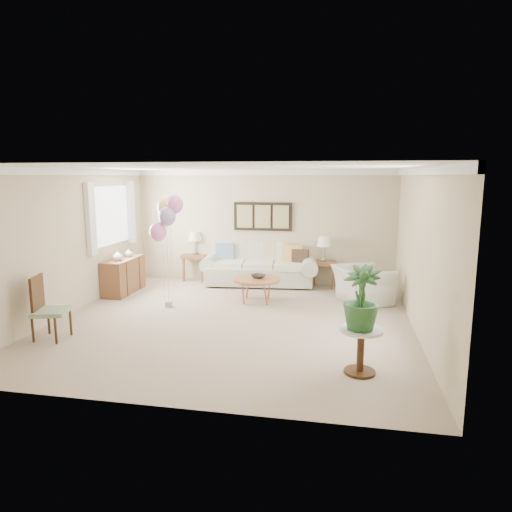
{
  "coord_description": "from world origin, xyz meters",
  "views": [
    {
      "loc": [
        1.81,
        -7.31,
        2.47
      ],
      "look_at": [
        0.29,
        0.6,
        1.05
      ],
      "focal_mm": 32.0,
      "sensor_mm": 36.0,
      "label": 1
    }
  ],
  "objects_px": {
    "sofa": "(260,268)",
    "coffee_table": "(256,280)",
    "accent_chair": "(46,306)",
    "armchair": "(362,285)",
    "balloon_cluster": "(166,216)"
  },
  "relations": [
    {
      "from": "armchair",
      "to": "accent_chair",
      "type": "xyz_separation_m",
      "value": [
        -4.81,
        -3.03,
        0.16
      ]
    },
    {
      "from": "coffee_table",
      "to": "balloon_cluster",
      "type": "height_order",
      "value": "balloon_cluster"
    },
    {
      "from": "coffee_table",
      "to": "armchair",
      "type": "bearing_deg",
      "value": 10.45
    },
    {
      "from": "sofa",
      "to": "armchair",
      "type": "bearing_deg",
      "value": -26.45
    },
    {
      "from": "coffee_table",
      "to": "armchair",
      "type": "xyz_separation_m",
      "value": [
        2.06,
        0.38,
        -0.09
      ]
    },
    {
      "from": "sofa",
      "to": "balloon_cluster",
      "type": "height_order",
      "value": "balloon_cluster"
    },
    {
      "from": "armchair",
      "to": "accent_chair",
      "type": "bearing_deg",
      "value": 98.96
    },
    {
      "from": "sofa",
      "to": "coffee_table",
      "type": "xyz_separation_m",
      "value": [
        0.2,
        -1.5,
        0.05
      ]
    },
    {
      "from": "sofa",
      "to": "coffee_table",
      "type": "relative_size",
      "value": 2.91
    },
    {
      "from": "armchair",
      "to": "balloon_cluster",
      "type": "distance_m",
      "value": 4.02
    },
    {
      "from": "coffee_table",
      "to": "accent_chair",
      "type": "distance_m",
      "value": 3.82
    },
    {
      "from": "sofa",
      "to": "coffee_table",
      "type": "height_order",
      "value": "sofa"
    },
    {
      "from": "sofa",
      "to": "armchair",
      "type": "distance_m",
      "value": 2.52
    },
    {
      "from": "accent_chair",
      "to": "coffee_table",
      "type": "bearing_deg",
      "value": 43.93
    },
    {
      "from": "balloon_cluster",
      "to": "accent_chair",
      "type": "bearing_deg",
      "value": -120.55
    }
  ]
}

